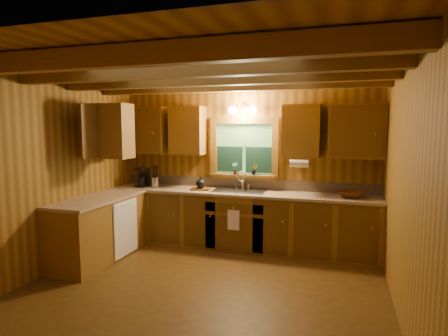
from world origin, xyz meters
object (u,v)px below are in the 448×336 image
cutting_board (201,189)px  wicker_basket (352,194)px  sink (239,194)px  coffee_maker (143,177)px

cutting_board → wicker_basket: size_ratio=0.79×
sink → coffee_maker: (-1.67, -0.04, 0.20)m
wicker_basket → sink: bearing=178.8°
sink → wicker_basket: 1.67m
coffee_maker → cutting_board: coffee_maker is taller
coffee_maker → wicker_basket: coffee_maker is taller
cutting_board → wicker_basket: bearing=-9.2°
coffee_maker → cutting_board: size_ratio=1.04×
coffee_maker → cutting_board: bearing=6.2°
wicker_basket → coffee_maker: bearing=-180.0°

